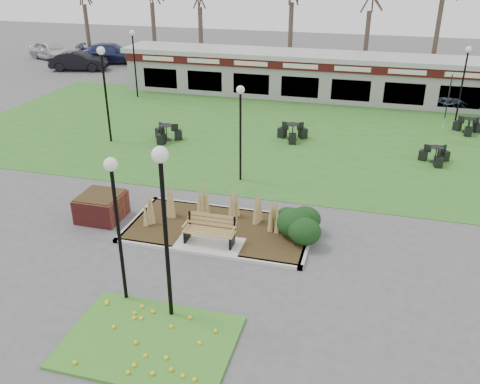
% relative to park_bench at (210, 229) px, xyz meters
% --- Properties ---
extents(ground, '(100.00, 100.00, 0.00)m').
position_rel_park_bench_xyz_m(ground, '(0.00, -0.25, -0.59)').
color(ground, '#515154').
rests_on(ground, ground).
extents(lawn, '(34.00, 16.00, 0.02)m').
position_rel_park_bench_xyz_m(lawn, '(0.00, 11.75, -0.58)').
color(lawn, '#316B21').
rests_on(lawn, ground).
extents(flower_bed, '(4.20, 3.00, 0.16)m').
position_rel_park_bench_xyz_m(flower_bed, '(0.00, -4.85, -0.52)').
color(flower_bed, '#327621').
rests_on(flower_bed, ground).
extents(planting_bed, '(6.75, 3.40, 1.27)m').
position_rel_park_bench_xyz_m(planting_bed, '(1.27, 1.10, -0.22)').
color(planting_bed, '#312313').
rests_on(planting_bed, ground).
extents(park_bench, '(1.70, 0.66, 0.93)m').
position_rel_park_bench_xyz_m(park_bench, '(0.00, 0.00, 0.00)').
color(park_bench, '#A8854C').
rests_on(park_bench, ground).
extents(brick_planter, '(1.50, 1.50, 0.95)m').
position_rel_park_bench_xyz_m(brick_planter, '(-4.40, 0.75, -0.11)').
color(brick_planter, maroon).
rests_on(brick_planter, ground).
extents(food_pavilion, '(24.60, 3.40, 2.90)m').
position_rel_park_bench_xyz_m(food_pavilion, '(0.00, 19.71, 0.89)').
color(food_pavilion, '#949396').
rests_on(food_pavilion, ground).
extents(lamp_post_near_left, '(0.35, 0.35, 4.27)m').
position_rel_park_bench_xyz_m(lamp_post_near_left, '(-1.35, -3.41, 2.52)').
color(lamp_post_near_left, black).
rests_on(lamp_post_near_left, ground).
extents(lamp_post_near_right, '(0.40, 0.40, 4.83)m').
position_rel_park_bench_xyz_m(lamp_post_near_right, '(0.14, -3.75, 2.93)').
color(lamp_post_near_right, black).
rests_on(lamp_post_near_right, ground).
extents(lamp_post_mid_left, '(0.40, 0.40, 4.76)m').
position_rel_park_bench_xyz_m(lamp_post_mid_left, '(-8.11, 8.32, 2.88)').
color(lamp_post_mid_left, black).
rests_on(lamp_post_mid_left, ground).
extents(lamp_post_mid_right, '(0.34, 0.34, 4.06)m').
position_rel_park_bench_xyz_m(lamp_post_mid_right, '(-0.43, 5.38, 2.37)').
color(lamp_post_mid_right, black).
rests_on(lamp_post_mid_right, ground).
extents(lamp_post_far_right, '(0.35, 0.35, 4.19)m').
position_rel_park_bench_xyz_m(lamp_post_far_right, '(9.35, 16.75, 2.47)').
color(lamp_post_far_right, black).
rests_on(lamp_post_far_right, ground).
extents(lamp_post_far_left, '(0.36, 0.36, 4.33)m').
position_rel_park_bench_xyz_m(lamp_post_far_left, '(-10.66, 16.75, 2.57)').
color(lamp_post_far_left, black).
rests_on(lamp_post_far_left, ground).
extents(bistro_set_a, '(1.56, 1.48, 0.84)m').
position_rel_park_bench_xyz_m(bistro_set_a, '(0.83, 11.00, -0.29)').
color(bistro_set_a, black).
rests_on(bistro_set_a, ground).
extents(bistro_set_b, '(1.54, 1.37, 0.82)m').
position_rel_park_bench_xyz_m(bistro_set_b, '(-5.40, 9.20, -0.30)').
color(bistro_set_b, black).
rests_on(bistro_set_b, ground).
extents(bistro_set_c, '(1.41, 1.34, 0.76)m').
position_rel_park_bench_xyz_m(bistro_set_c, '(7.71, 9.62, -0.32)').
color(bistro_set_c, black).
rests_on(bistro_set_c, ground).
extents(bistro_set_d, '(1.49, 1.34, 0.79)m').
position_rel_park_bench_xyz_m(bistro_set_d, '(9.70, 14.56, -0.30)').
color(bistro_set_d, black).
rests_on(bistro_set_d, ground).
extents(patio_umbrella, '(2.24, 2.27, 2.33)m').
position_rel_park_bench_xyz_m(patio_umbrella, '(8.23, 12.75, 0.89)').
color(patio_umbrella, black).
rests_on(patio_umbrella, ground).
extents(car_silver, '(5.10, 3.55, 1.61)m').
position_rel_park_bench_xyz_m(car_silver, '(-23.91, 26.75, 0.22)').
color(car_silver, '#BCBCC2').
rests_on(car_silver, ground).
extents(car_black, '(4.84, 2.57, 1.52)m').
position_rel_park_bench_xyz_m(car_black, '(-18.94, 23.26, 0.17)').
color(car_black, black).
rests_on(car_black, ground).
extents(car_blue, '(6.09, 3.78, 1.65)m').
position_rel_park_bench_xyz_m(car_blue, '(-17.78, 26.75, 0.23)').
color(car_blue, navy).
rests_on(car_blue, ground).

